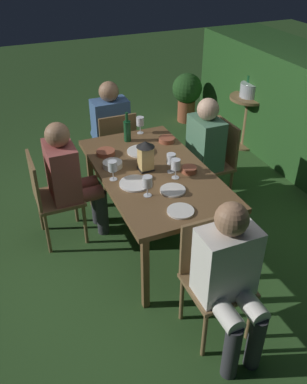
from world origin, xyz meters
TOP-DOWN VIEW (x-y plane):
  - ground_plane at (0.00, 0.00)m, footprint 16.00×16.00m
  - dining_table at (0.00, 0.00)m, footprint 1.61×0.89m
  - chair_head_near at (-1.05, 0.00)m, footprint 0.40×0.42m
  - person_in_blue at (-1.25, 0.00)m, footprint 0.48×0.38m
  - chair_side_left_a at (-0.36, -0.84)m, footprint 0.42×0.40m
  - person_in_rust at (-0.36, -0.64)m, footprint 0.38×0.47m
  - chair_head_far at (1.05, 0.00)m, footprint 0.40×0.42m
  - person_in_cream at (1.25, 0.00)m, footprint 0.48×0.38m
  - chair_side_right_a at (-0.36, 0.84)m, footprint 0.42×0.40m
  - person_in_green at (-0.36, 0.64)m, footprint 0.38×0.47m
  - lantern_centerpiece at (-0.04, -0.06)m, footprint 0.15×0.15m
  - green_bottle_on_table at (-0.62, -0.01)m, footprint 0.07×0.07m
  - wine_glass_a at (0.08, 0.12)m, footprint 0.08×0.08m
  - wine_glass_b at (0.01, -0.36)m, footprint 0.08×0.08m
  - wine_glass_c at (0.18, 0.12)m, footprint 0.08×0.08m
  - wine_glass_d at (-0.73, 0.17)m, footprint 0.08×0.08m
  - wine_glass_e at (0.34, -0.19)m, footprint 0.08×0.08m
  - plate_a at (0.63, -0.05)m, footprint 0.20×0.20m
  - plate_b at (-0.35, 0.02)m, footprint 0.25×0.25m
  - plate_c at (0.15, -0.23)m, footprint 0.25×0.25m
  - plate_d at (0.36, 0.01)m, footprint 0.20×0.20m
  - bowl_olives at (-0.43, -0.29)m, footprint 0.17×0.17m
  - bowl_bread at (-0.45, 0.33)m, footprint 0.15×0.15m
  - bowl_salad at (0.15, 0.26)m, footprint 0.13×0.13m
  - bowl_dip at (-0.19, -0.30)m, footprint 0.17×0.17m
  - side_table at (-1.32, 1.87)m, footprint 0.49×0.49m
  - ice_bucket at (-1.32, 1.87)m, footprint 0.26×0.26m
  - potted_plant_by_hedge at (-2.35, 1.52)m, footprint 0.43×0.43m

SIDE VIEW (x-z plane):
  - ground_plane at x=0.00m, z-range 0.00..0.00m
  - potted_plant_by_hedge at x=-2.35m, z-range 0.07..0.79m
  - side_table at x=-1.32m, z-range 0.11..0.78m
  - chair_head_near at x=-1.05m, z-range 0.05..0.92m
  - chair_side_left_a at x=-0.36m, z-range 0.05..0.92m
  - chair_head_far at x=1.05m, z-range 0.05..0.92m
  - chair_side_right_a at x=-0.36m, z-range 0.05..0.92m
  - person_in_blue at x=-1.25m, z-range 0.06..1.21m
  - person_in_rust at x=-0.36m, z-range 0.06..1.21m
  - person_in_cream at x=1.25m, z-range 0.06..1.21m
  - person_in_green at x=-0.36m, z-range 0.06..1.21m
  - dining_table at x=0.00m, z-range 0.31..1.05m
  - plate_a at x=0.63m, z-range 0.74..0.76m
  - plate_b at x=-0.35m, z-range 0.74..0.76m
  - plate_c at x=0.15m, z-range 0.74..0.76m
  - plate_d at x=0.36m, z-range 0.74..0.76m
  - bowl_olives at x=-0.43m, z-range 0.74..0.78m
  - bowl_bread at x=-0.45m, z-range 0.74..0.79m
  - bowl_salad at x=0.15m, z-range 0.74..0.79m
  - bowl_dip at x=-0.19m, z-range 0.74..0.79m
  - ice_bucket at x=-1.32m, z-range 0.61..0.95m
  - green_bottle_on_table at x=-0.62m, z-range 0.71..1.00m
  - wine_glass_a at x=0.08m, z-range 0.77..0.94m
  - wine_glass_b at x=0.01m, z-range 0.77..0.94m
  - wine_glass_c at x=0.18m, z-range 0.77..0.94m
  - wine_glass_d at x=-0.73m, z-range 0.77..0.94m
  - wine_glass_e at x=0.34m, z-range 0.77..0.94m
  - lantern_centerpiece at x=-0.04m, z-range 0.76..1.02m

